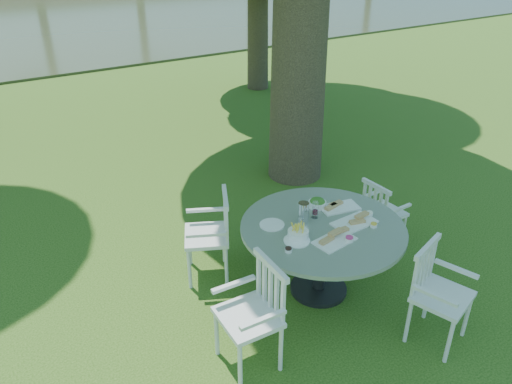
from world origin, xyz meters
TOP-DOWN VIEW (x-y plane):
  - ground at (0.00, 0.00)m, footprint 140.00×140.00m
  - table at (0.27, -0.54)m, footprint 1.54×1.54m
  - chair_ne at (1.31, -0.26)m, footprint 0.39×0.42m
  - chair_nw at (-0.46, 0.23)m, footprint 0.59×0.61m
  - chair_sw at (-0.71, -0.97)m, footprint 0.46×0.49m
  - chair_se at (0.70, -1.52)m, footprint 0.57×0.55m
  - tableware at (0.23, -0.50)m, footprint 1.10×0.79m

SIDE VIEW (x-z plane):
  - ground at x=0.00m, z-range 0.00..0.00m
  - chair_ne at x=1.31m, z-range 0.07..0.87m
  - chair_se at x=0.70m, z-range 0.08..0.98m
  - chair_nw at x=-0.46m, z-range 0.08..1.00m
  - chair_sw at x=-0.71m, z-range 0.08..1.02m
  - table at x=0.27m, z-range 0.25..1.01m
  - tableware at x=0.23m, z-range 0.69..0.89m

